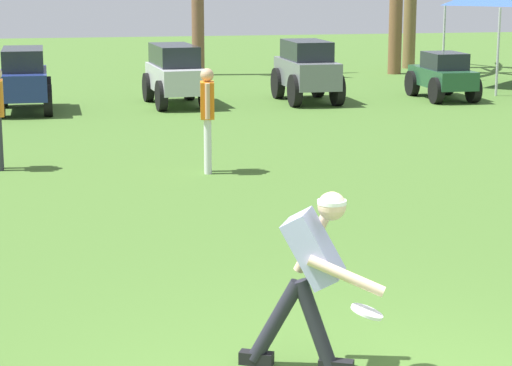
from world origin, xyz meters
name	(u,v)px	position (x,y,z in m)	size (l,w,h in m)	color
frisbee_thrower	(312,270)	(-0.20, 0.83, 0.79)	(0.97, 0.75, 1.39)	#23232D
frisbee_in_flight	(367,312)	(0.12, 0.45, 0.57)	(0.28, 0.28, 0.10)	white
teammate_deep	(207,110)	(0.19, 8.44, 0.94)	(0.24, 0.50, 1.56)	silver
parked_car_slot_b	(24,78)	(-2.65, 15.80, 0.72)	(1.16, 2.41, 1.34)	navy
parked_car_slot_c	(175,73)	(0.63, 16.17, 0.72)	(1.31, 2.47, 1.34)	#B7BABF
parked_car_slot_d	(307,70)	(3.66, 16.13, 0.74)	(1.21, 2.37, 1.40)	slate
parked_car_slot_e	(443,75)	(6.90, 15.96, 0.56)	(1.09, 2.21, 1.10)	#235133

